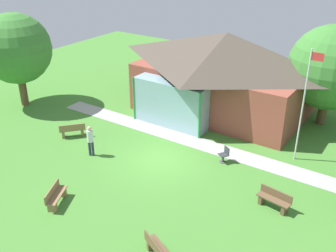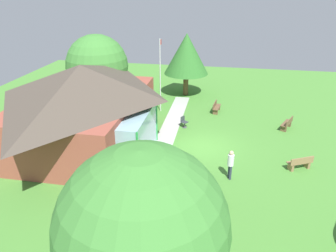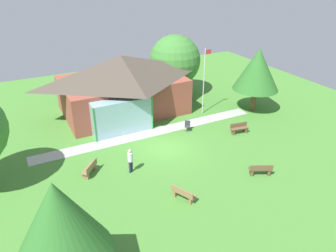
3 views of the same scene
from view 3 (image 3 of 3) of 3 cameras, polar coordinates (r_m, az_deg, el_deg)
ground_plane at (r=24.07m, az=-0.38°, el=-3.91°), size 44.00×44.00×0.00m
pavilion at (r=29.30m, az=-8.14°, el=7.47°), size 11.58×8.74×5.24m
footpath at (r=26.17m, az=-3.02°, el=-1.21°), size 18.91×1.38×0.03m
flagpole at (r=28.60m, az=6.45°, el=8.31°), size 0.64×0.08×5.99m
bench_mid_left at (r=21.65m, az=-13.69°, el=-7.42°), size 1.32×1.42×0.84m
bench_mid_right at (r=26.60m, az=12.51°, el=-0.43°), size 1.55×0.66×0.84m
bench_front_right at (r=21.80m, az=16.08°, el=-7.49°), size 1.54×1.05×0.84m
bench_front_center at (r=19.03m, az=2.73°, el=-11.97°), size 1.05×1.54×0.84m
patio_chair_lawn_spare at (r=26.35m, az=3.46°, el=-0.03°), size 0.60×0.60×0.86m
visitor_strolling_lawn at (r=21.05m, az=-6.70°, el=-5.82°), size 0.34×0.34×1.74m
tree_behind_pavilion_right at (r=32.82m, az=1.25°, el=11.54°), size 5.09×5.09×6.19m
tree_east_hedge at (r=29.98m, az=15.57°, el=9.64°), size 4.11×4.11×5.79m
tree_lawn_corner at (r=12.96m, az=-18.80°, el=-15.62°), size 3.78×3.78×5.61m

